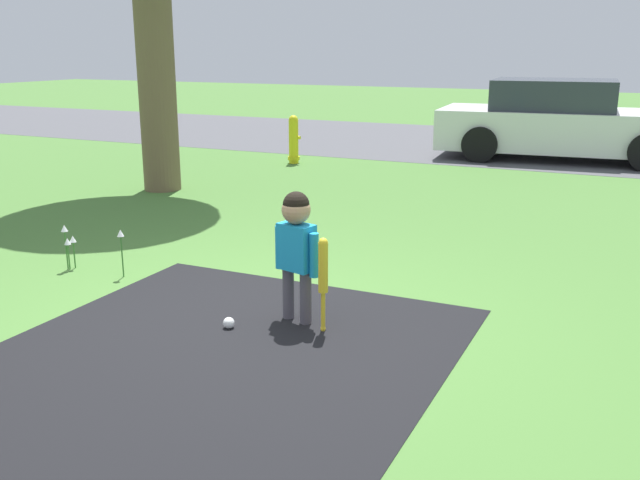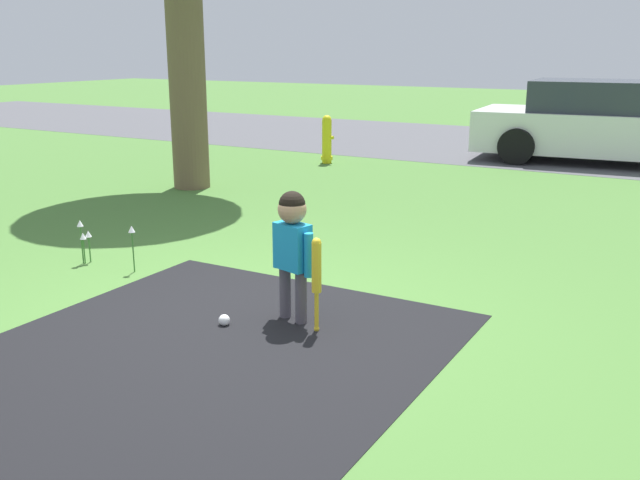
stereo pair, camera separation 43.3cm
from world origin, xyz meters
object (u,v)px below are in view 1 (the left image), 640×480
(fire_hydrant, at_px, (294,140))
(parked_car, at_px, (561,122))
(child, at_px, (296,238))
(baseball_bat, at_px, (323,271))
(sports_ball, at_px, (229,323))

(fire_hydrant, xyz_separation_m, parked_car, (4.08, 2.50, 0.25))
(child, relative_size, fire_hydrant, 1.18)
(child, xyz_separation_m, baseball_bat, (0.26, -0.10, -0.18))
(fire_hydrant, bearing_deg, parked_car, 31.50)
(baseball_bat, xyz_separation_m, parked_car, (0.47, 9.12, 0.21))
(child, bearing_deg, baseball_bat, -6.22)
(parked_car, bearing_deg, fire_hydrant, -153.11)
(child, distance_m, sports_ball, 0.78)
(child, relative_size, parked_car, 0.22)
(baseball_bat, bearing_deg, fire_hydrant, 118.66)
(baseball_bat, bearing_deg, sports_ball, -159.07)
(fire_hydrant, bearing_deg, baseball_bat, -61.34)
(sports_ball, bearing_deg, fire_hydrant, 113.50)
(baseball_bat, height_order, parked_car, parked_car)
(baseball_bat, height_order, sports_ball, baseball_bat)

